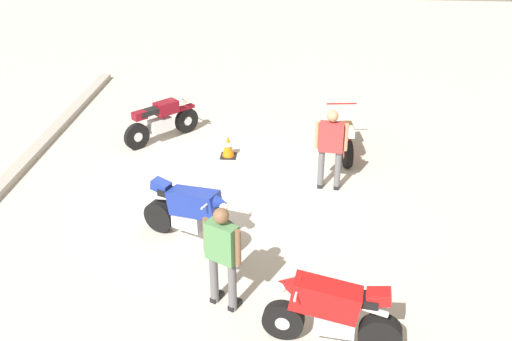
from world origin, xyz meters
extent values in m
plane|color=#B7B2A8|center=(0.00, 0.00, 0.00)|extent=(40.00, 40.00, 0.00)
cube|color=#9C978F|center=(0.00, 4.60, 0.07)|extent=(14.00, 0.30, 0.15)
cylinder|color=black|center=(-1.96, -0.29, 0.30)|extent=(0.39, 0.61, 0.60)
cylinder|color=black|center=(-1.41, 0.94, 0.30)|extent=(0.45, 0.64, 0.60)
cylinder|color=silver|center=(-1.96, -0.29, 0.30)|extent=(0.25, 0.26, 0.21)
cylinder|color=silver|center=(-1.41, 0.94, 0.30)|extent=(0.25, 0.26, 0.21)
cube|color=silver|center=(-1.67, 0.37, 0.40)|extent=(0.48, 0.63, 0.32)
cube|color=navy|center=(-1.73, 0.24, 0.80)|extent=(0.73, 1.05, 0.57)
cone|color=navy|center=(-1.94, -0.24, 0.95)|extent=(0.45, 0.46, 0.39)
cube|color=black|center=(-1.57, 0.60, 0.87)|extent=(0.48, 0.65, 0.12)
cube|color=navy|center=(-1.44, 0.88, 0.95)|extent=(0.34, 0.41, 0.23)
cylinder|color=silver|center=(-1.54, 0.86, 0.77)|extent=(0.24, 0.40, 0.17)
cylinder|color=silver|center=(-1.39, 0.80, 0.77)|extent=(0.24, 0.40, 0.17)
cylinder|color=silver|center=(-1.88, -0.11, 0.97)|extent=(0.65, 0.32, 0.04)
sphere|color=silver|center=(-1.97, -0.31, 0.90)|extent=(0.16, 0.16, 0.16)
cylinder|color=black|center=(3.03, 1.28, 0.32)|extent=(0.55, 0.53, 0.64)
cylinder|color=black|center=(1.98, 2.27, 0.32)|extent=(0.55, 0.53, 0.64)
cylinder|color=silver|center=(3.03, 1.28, 0.32)|extent=(0.26, 0.26, 0.22)
cylinder|color=silver|center=(1.98, 2.27, 0.32)|extent=(0.26, 0.26, 0.22)
cube|color=silver|center=(2.47, 1.81, 0.42)|extent=(0.60, 0.59, 0.32)
cube|color=maroon|center=(2.62, 1.67, 0.82)|extent=(0.63, 0.62, 0.30)
cube|color=maroon|center=(3.03, 1.28, 0.67)|extent=(0.43, 0.42, 0.08)
cube|color=black|center=(2.29, 1.98, 0.84)|extent=(0.61, 0.60, 0.12)
cube|color=maroon|center=(2.07, 2.19, 0.82)|extent=(0.38, 0.38, 0.18)
cylinder|color=silver|center=(2.30, 2.21, 0.37)|extent=(0.48, 0.46, 0.16)
cylinder|color=silver|center=(2.86, 1.44, 1.07)|extent=(0.51, 0.53, 0.04)
sphere|color=silver|center=(3.02, 1.29, 0.87)|extent=(0.16, 0.16, 0.16)
cylinder|color=black|center=(2.79, -2.50, 0.30)|extent=(0.61, 0.22, 0.60)
cylinder|color=black|center=(1.45, -2.64, 0.30)|extent=(0.61, 0.22, 0.60)
cylinder|color=maroon|center=(2.79, -2.50, 0.30)|extent=(0.23, 0.20, 0.21)
cylinder|color=maroon|center=(1.45, -2.64, 0.30)|extent=(0.23, 0.20, 0.21)
cube|color=maroon|center=(2.07, -2.58, 0.40)|extent=(0.59, 0.34, 0.32)
cube|color=white|center=(2.27, -2.56, 0.80)|extent=(0.59, 0.38, 0.30)
cube|color=white|center=(2.79, -2.50, 0.63)|extent=(0.45, 0.21, 0.08)
cube|color=#4C331E|center=(1.82, -2.60, 0.82)|extent=(0.62, 0.32, 0.12)
cube|color=white|center=(1.52, -2.64, 0.80)|extent=(0.34, 0.25, 0.18)
cylinder|color=maroon|center=(1.65, -2.45, 0.35)|extent=(0.57, 0.17, 0.16)
cylinder|color=maroon|center=(2.60, -2.52, 1.05)|extent=(0.11, 0.70, 0.04)
sphere|color=silver|center=(2.82, -2.50, 0.85)|extent=(0.16, 0.16, 0.16)
cylinder|color=black|center=(-4.02, -1.41, 0.30)|extent=(0.24, 0.62, 0.60)
cylinder|color=black|center=(-4.20, -2.74, 0.30)|extent=(0.31, 0.63, 0.60)
cylinder|color=silver|center=(-4.02, -1.41, 0.30)|extent=(0.21, 0.23, 0.21)
cylinder|color=silver|center=(-4.20, -2.74, 0.30)|extent=(0.21, 0.23, 0.21)
cube|color=silver|center=(-4.12, -2.12, 0.40)|extent=(0.36, 0.59, 0.32)
cube|color=red|center=(-4.10, -1.98, 0.80)|extent=(0.49, 1.03, 0.57)
cone|color=red|center=(-4.02, -1.46, 0.95)|extent=(0.39, 0.40, 0.39)
cube|color=black|center=(-4.15, -2.37, 0.87)|extent=(0.34, 0.63, 0.12)
cube|color=red|center=(-4.19, -2.67, 0.95)|extent=(0.27, 0.37, 0.23)
cylinder|color=silver|center=(-4.11, -2.63, 0.77)|extent=(0.14, 0.40, 0.17)
cylinder|color=silver|center=(-4.26, -2.61, 0.77)|extent=(0.14, 0.40, 0.17)
cylinder|color=silver|center=(-4.04, -1.60, 0.97)|extent=(0.70, 0.13, 0.04)
sphere|color=silver|center=(-4.01, -1.38, 0.90)|extent=(0.16, 0.16, 0.16)
cylinder|color=#59595B|center=(0.38, -2.37, 0.43)|extent=(0.14, 0.14, 0.87)
cube|color=black|center=(0.44, -2.37, 0.04)|extent=(0.27, 0.13, 0.08)
cylinder|color=#59595B|center=(0.42, -2.02, 0.43)|extent=(0.14, 0.14, 0.87)
cube|color=black|center=(0.48, -2.03, 0.04)|extent=(0.27, 0.13, 0.08)
cube|color=#B23333|center=(0.40, -2.20, 1.18)|extent=(0.27, 0.51, 0.61)
cylinder|color=tan|center=(0.37, -2.48, 1.19)|extent=(0.10, 0.10, 0.58)
cylinder|color=tan|center=(0.44, -1.91, 1.19)|extent=(0.10, 0.10, 0.58)
sphere|color=tan|center=(0.40, -2.20, 1.63)|extent=(0.24, 0.24, 0.24)
cylinder|color=#59595B|center=(-3.50, -0.62, 0.43)|extent=(0.18, 0.18, 0.86)
cube|color=black|center=(-3.45, -0.65, 0.04)|extent=(0.28, 0.21, 0.08)
cylinder|color=#59595B|center=(-3.34, -0.33, 0.43)|extent=(0.18, 0.18, 0.86)
cube|color=black|center=(-3.28, -0.36, 0.04)|extent=(0.28, 0.21, 0.08)
cube|color=#4C7F4C|center=(-3.42, -0.48, 1.17)|extent=(0.43, 0.53, 0.61)
cylinder|color=brown|center=(-3.56, -0.73, 1.19)|extent=(0.12, 0.12, 0.58)
cylinder|color=brown|center=(-3.28, -0.22, 1.19)|extent=(0.12, 0.12, 0.58)
sphere|color=brown|center=(-3.42, -0.48, 1.62)|extent=(0.23, 0.23, 0.23)
cube|color=black|center=(1.72, 0.07, 0.01)|extent=(0.36, 0.36, 0.03)
cone|color=orange|center=(1.72, 0.07, 0.28)|extent=(0.28, 0.28, 0.50)
cylinder|color=white|center=(1.72, 0.07, 0.32)|extent=(0.19, 0.19, 0.08)
camera|label=1|loc=(-10.38, -1.51, 6.02)|focal=41.06mm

